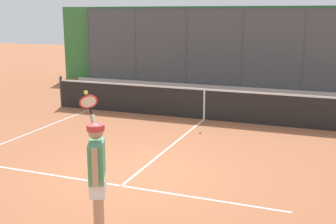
{
  "coord_description": "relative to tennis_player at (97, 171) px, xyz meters",
  "views": [
    {
      "loc": [
        -3.55,
        7.46,
        3.21
      ],
      "look_at": [
        -0.22,
        -1.25,
        1.05
      ],
      "focal_mm": 46.0,
      "sensor_mm": 36.0,
      "label": 1
    }
  ],
  "objects": [
    {
      "name": "ground_plane",
      "position": [
        0.54,
        -2.43,
        -1.0
      ],
      "size": [
        60.0,
        60.0,
        0.0
      ],
      "primitive_type": "plane",
      "color": "#A8603D"
    },
    {
      "name": "tennis_ball_near_net",
      "position": [
        0.2,
        -5.8,
        -0.97
      ],
      "size": [
        0.07,
        0.07,
        0.07
      ],
      "primitive_type": "sphere",
      "color": "#C1D138",
      "rests_on": "ground"
    },
    {
      "name": "tennis_net",
      "position": [
        0.54,
        -7.37,
        -0.51
      ],
      "size": [
        10.4,
        0.09,
        1.07
      ],
      "color": "#2D2D2D",
      "rests_on": "ground"
    },
    {
      "name": "court_line_markings",
      "position": [
        0.54,
        -1.51,
        -1.0
      ],
      "size": [
        8.1,
        10.19,
        0.01
      ],
      "color": "white",
      "rests_on": "ground"
    },
    {
      "name": "fence_backdrop",
      "position": [
        0.54,
        -13.57,
        0.72
      ],
      "size": [
        17.75,
        1.37,
        3.48
      ],
      "color": "#474C51",
      "rests_on": "ground"
    },
    {
      "name": "tennis_player",
      "position": [
        0.0,
        0.0,
        0.0
      ],
      "size": [
        0.9,
        1.19,
        2.0
      ],
      "rotation": [
        0.0,
        0.0,
        -1.13
      ],
      "color": "silver",
      "rests_on": "ground"
    }
  ]
}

